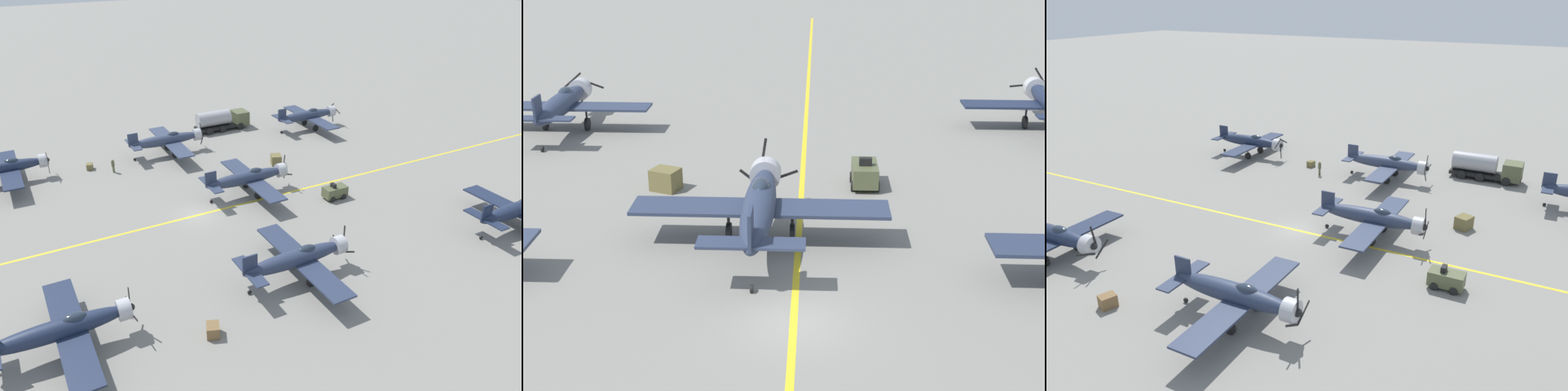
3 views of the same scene
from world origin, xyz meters
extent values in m
plane|color=gray|center=(0.00, 0.00, 0.00)|extent=(400.00, 400.00, 0.00)
cube|color=yellow|center=(0.00, 0.00, 0.00)|extent=(0.30, 160.00, 0.01)
ellipsoid|color=#2C3650|center=(-1.80, 6.26, 2.05)|extent=(1.50, 9.50, 1.42)
cylinder|color=#B7B7BC|center=(-1.80, 10.71, 2.05)|extent=(1.57, 0.90, 1.58)
ellipsoid|color=#232D3D|center=(-1.80, 7.40, 2.61)|extent=(0.80, 1.70, 0.76)
cube|color=#2C3650|center=(-1.80, 7.02, 1.71)|extent=(12.00, 2.10, 0.16)
cube|color=#2C3650|center=(-1.80, 2.17, 2.20)|extent=(4.40, 1.10, 0.12)
cube|color=#2C3650|center=(-1.80, 2.17, 2.85)|extent=(0.14, 1.30, 1.60)
sphere|color=black|center=(-1.80, 11.21, 2.05)|extent=(0.56, 0.56, 0.56)
cube|color=black|center=(-2.48, 11.21, 1.50)|extent=(1.45, 0.06, 1.21)
cube|color=black|center=(-0.98, 11.21, 1.73)|extent=(1.68, 0.06, 0.76)
cube|color=black|center=(-1.93, 11.21, 2.91)|extent=(0.41, 0.06, 1.75)
cylinder|color=black|center=(-3.30, 7.02, 1.08)|extent=(0.14, 0.14, 1.26)
cylinder|color=black|center=(-3.30, 7.02, 0.45)|extent=(0.22, 0.90, 0.90)
cylinder|color=black|center=(-0.30, 7.02, 1.08)|extent=(0.14, 0.14, 1.26)
cylinder|color=black|center=(-0.30, 7.02, 0.45)|extent=(0.22, 0.90, 0.90)
cylinder|color=black|center=(-1.80, 2.11, 0.18)|extent=(0.12, 0.36, 0.36)
ellipsoid|color=#1D2741|center=(13.66, -15.69, 2.05)|extent=(1.50, 9.50, 1.42)
cylinder|color=#B7B7BC|center=(13.66, -11.24, 2.05)|extent=(1.57, 0.90, 1.58)
ellipsoid|color=#232D3D|center=(13.66, -14.55, 2.61)|extent=(0.80, 1.70, 0.76)
cube|color=#1D2741|center=(13.66, -14.93, 1.71)|extent=(12.00, 2.10, 0.16)
sphere|color=black|center=(13.66, -10.74, 2.05)|extent=(0.56, 0.56, 0.56)
cube|color=black|center=(13.54, -10.74, 2.92)|extent=(0.39, 0.06, 1.75)
cube|color=black|center=(12.97, -10.74, 1.51)|extent=(1.46, 0.06, 1.19)
cube|color=black|center=(14.47, -10.74, 1.72)|extent=(1.68, 0.06, 0.78)
cylinder|color=black|center=(12.16, -14.93, 1.08)|extent=(0.14, 0.14, 1.26)
cylinder|color=black|center=(12.16, -14.93, 0.45)|extent=(0.22, 0.90, 0.90)
ellipsoid|color=#1D2741|center=(-17.48, -17.02, 2.05)|extent=(1.50, 9.50, 1.42)
cylinder|color=#B7B7BC|center=(-17.48, -12.57, 2.05)|extent=(1.58, 0.90, 1.58)
ellipsoid|color=#232D3D|center=(-17.48, -15.88, 2.61)|extent=(0.80, 1.70, 0.76)
cube|color=#1D2741|center=(-17.48, -16.26, 1.71)|extent=(12.00, 2.10, 0.16)
cube|color=#1D2741|center=(-17.48, -21.11, 2.20)|extent=(4.40, 1.10, 0.12)
cube|color=#1D2741|center=(-17.48, -21.11, 2.85)|extent=(0.14, 1.30, 1.60)
sphere|color=black|center=(-17.48, -12.07, 2.05)|extent=(0.56, 0.56, 0.56)
cube|color=black|center=(-17.45, -12.07, 1.18)|extent=(0.21, 0.06, 1.75)
cube|color=black|center=(-16.74, -12.07, 2.52)|extent=(1.55, 0.06, 1.05)
cube|color=black|center=(-18.26, -12.07, 2.46)|extent=(1.62, 0.06, 0.94)
cylinder|color=black|center=(-18.98, -16.26, 1.08)|extent=(0.14, 0.14, 1.26)
cylinder|color=black|center=(-18.98, -16.26, 0.45)|extent=(0.22, 0.90, 0.90)
cylinder|color=black|center=(-15.98, -16.26, 1.08)|extent=(0.14, 0.14, 1.26)
cylinder|color=black|center=(-15.98, -16.26, 0.45)|extent=(0.22, 0.90, 0.90)
cylinder|color=black|center=(-17.48, -21.17, 0.18)|extent=(0.12, 0.36, 0.36)
cube|color=#2B354F|center=(-16.86, 19.80, 2.20)|extent=(4.40, 1.10, 0.12)
cube|color=#2B354F|center=(-16.86, 19.80, 2.85)|extent=(0.14, 1.30, 1.60)
cylinder|color=black|center=(-16.86, 19.74, 0.18)|extent=(0.12, 0.36, 0.36)
ellipsoid|color=#28334C|center=(14.02, 2.70, 2.05)|extent=(1.50, 9.50, 1.42)
cylinder|color=#B7B7BC|center=(14.02, 7.15, 2.05)|extent=(1.57, 0.90, 1.58)
ellipsoid|color=#232D3D|center=(14.02, 3.84, 2.61)|extent=(0.80, 1.70, 0.76)
cube|color=#28334C|center=(14.02, 3.46, 1.71)|extent=(12.00, 2.10, 0.16)
cube|color=#28334C|center=(14.02, -1.39, 2.20)|extent=(4.40, 1.10, 0.12)
cube|color=#28334C|center=(14.02, -1.39, 2.85)|extent=(0.14, 1.30, 1.60)
sphere|color=black|center=(14.02, 7.65, 2.05)|extent=(0.56, 0.56, 0.56)
cube|color=black|center=(13.26, 7.65, 1.62)|extent=(1.59, 0.06, 0.99)
cube|color=black|center=(14.77, 7.65, 1.61)|extent=(1.58, 0.06, 1.01)
cube|color=black|center=(14.03, 7.65, 2.92)|extent=(0.15, 0.06, 1.75)
cylinder|color=black|center=(12.52, 3.46, 1.08)|extent=(0.14, 0.14, 1.26)
cylinder|color=black|center=(12.52, 3.46, 0.45)|extent=(0.22, 0.90, 0.90)
cylinder|color=black|center=(15.52, 3.46, 1.08)|extent=(0.14, 0.14, 1.26)
cylinder|color=black|center=(15.52, 3.46, 0.45)|extent=(0.22, 0.90, 0.90)
cylinder|color=black|center=(14.02, -1.45, 0.18)|extent=(0.12, 0.36, 0.36)
ellipsoid|color=#323C55|center=(-17.09, 2.29, 2.05)|extent=(1.50, 9.50, 1.42)
cylinder|color=#B7B7BC|center=(-17.09, 6.74, 2.05)|extent=(1.58, 0.90, 1.58)
ellipsoid|color=#232D3D|center=(-17.09, 3.43, 2.61)|extent=(0.80, 1.70, 0.76)
cube|color=#323C55|center=(-17.09, 3.05, 1.71)|extent=(12.00, 2.10, 0.16)
cube|color=#323C55|center=(-17.09, -1.80, 2.20)|extent=(4.40, 1.10, 0.12)
cube|color=#323C55|center=(-17.09, -1.80, 2.85)|extent=(0.14, 1.30, 1.60)
sphere|color=black|center=(-17.09, 7.24, 2.05)|extent=(0.56, 0.56, 0.56)
cube|color=black|center=(-16.69, 7.24, 2.83)|extent=(0.92, 0.06, 1.62)
cube|color=black|center=(-17.97, 7.24, 2.01)|extent=(1.75, 0.06, 0.23)
cube|color=black|center=(-16.62, 7.24, 1.31)|extent=(1.07, 0.06, 1.55)
cylinder|color=black|center=(-18.59, 3.05, 1.08)|extent=(0.14, 0.14, 1.26)
cylinder|color=black|center=(-18.59, 3.05, 0.45)|extent=(0.22, 0.90, 0.90)
cylinder|color=black|center=(-15.59, 3.05, 1.08)|extent=(0.14, 0.14, 1.26)
cylinder|color=black|center=(-15.59, 3.05, 0.45)|extent=(0.22, 0.90, 0.90)
cylinder|color=black|center=(-17.09, -1.86, 0.18)|extent=(0.12, 0.36, 0.36)
cube|color=black|center=(-22.49, 12.83, 0.62)|extent=(2.25, 8.00, 0.40)
cube|color=#515638|center=(-22.49, 15.79, 1.42)|extent=(2.50, 2.08, 2.00)
cylinder|color=#9E9EA3|center=(-22.49, 11.51, 1.93)|extent=(2.10, 4.96, 2.10)
cylinder|color=black|center=(-23.68, 15.31, 0.50)|extent=(0.30, 1.00, 1.00)
cylinder|color=black|center=(-21.30, 15.31, 0.50)|extent=(0.30, 1.00, 1.00)
cylinder|color=black|center=(-23.68, 12.43, 0.50)|extent=(0.30, 1.00, 1.00)
cylinder|color=black|center=(-21.30, 12.43, 0.50)|extent=(0.30, 1.00, 1.00)
cylinder|color=black|center=(-23.68, 10.35, 0.50)|extent=(0.30, 1.00, 1.00)
cylinder|color=black|center=(-21.30, 10.35, 0.50)|extent=(0.30, 1.00, 1.00)
cube|color=#515638|center=(3.52, 14.45, 0.80)|extent=(1.40, 2.60, 1.10)
cube|color=black|center=(3.52, 14.19, 1.57)|extent=(0.70, 0.36, 0.44)
cylinder|color=black|center=(2.84, 15.17, 0.30)|extent=(0.20, 0.60, 0.60)
cylinder|color=black|center=(4.21, 15.17, 0.30)|extent=(0.20, 0.60, 0.60)
cylinder|color=black|center=(2.84, 13.74, 0.30)|extent=(0.20, 0.60, 0.60)
cylinder|color=black|center=(4.21, 13.74, 0.30)|extent=(0.20, 0.60, 0.60)
cylinder|color=#515638|center=(-14.78, -5.11, 0.41)|extent=(0.26, 0.26, 0.83)
cylinder|color=#515638|center=(-14.78, -5.11, 1.17)|extent=(0.38, 0.38, 0.69)
sphere|color=tan|center=(-14.78, -5.11, 1.62)|extent=(0.22, 0.22, 0.22)
cube|color=brown|center=(16.95, -5.91, 0.46)|extent=(1.37, 1.26, 0.93)
cube|color=brown|center=(-7.57, 13.45, 0.61)|extent=(1.81, 1.66, 1.22)
cube|color=brown|center=(-17.10, -7.47, 0.37)|extent=(1.03, 0.93, 0.73)
camera|label=1|loc=(43.14, -16.21, 25.57)|focal=35.00mm
camera|label=2|loc=(0.71, -23.99, 14.79)|focal=50.00mm
camera|label=3|loc=(37.22, 20.46, 20.49)|focal=35.00mm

